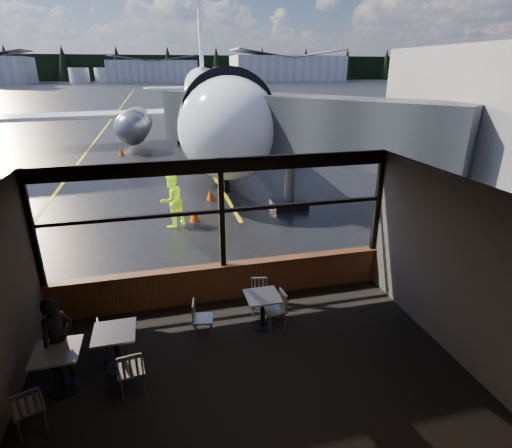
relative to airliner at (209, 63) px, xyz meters
name	(u,v)px	position (x,y,z in m)	size (l,w,h in m)	color
ground_plane	(156,89)	(-2.78, 98.34, -5.75)	(520.00, 520.00, 0.00)	black
carpet_floor	(253,384)	(-2.78, -24.66, -5.74)	(8.00, 6.00, 0.01)	black
ceiling	(252,199)	(-2.78, -24.66, -2.25)	(8.00, 6.00, 0.04)	#38332D
wall_right	(460,273)	(1.22, -24.66, -4.00)	(0.04, 6.00, 3.50)	#49413A
window_sill	(224,282)	(-2.78, -21.66, -5.30)	(8.00, 0.28, 0.90)	#4C2817
window_header	(220,165)	(-2.78, -21.66, -2.40)	(8.00, 0.18, 0.30)	black
mullion_left	(32,231)	(-6.73, -21.66, -3.55)	(0.12, 0.12, 2.60)	black
mullion_centre	(222,215)	(-2.78, -21.66, -3.55)	(0.12, 0.12, 2.60)	black
mullion_right	(377,202)	(1.17, -21.66, -3.55)	(0.12, 0.12, 2.60)	black
window_transom	(222,211)	(-2.78, -21.66, -3.45)	(8.00, 0.10, 0.08)	black
airliner	(209,63)	(0.00, 0.00, 0.00)	(31.36, 37.64, 11.50)	white
jet_bridge	(293,158)	(0.82, -16.16, -3.52)	(8.34, 10.20, 4.45)	#28282A
cafe_table_near	(262,311)	(-2.16, -23.01, -5.36)	(0.71, 0.71, 0.78)	gray
cafe_table_mid	(117,350)	(-5.13, -23.63, -5.33)	(0.76, 0.76, 0.83)	gray
cafe_table_left	(61,371)	(-6.04, -23.97, -5.33)	(0.77, 0.77, 0.84)	#A39D95
chair_near_e	(275,310)	(-1.91, -23.12, -5.31)	(0.48, 0.48, 0.88)	#B8B3A6
chair_near_w	(203,319)	(-3.45, -23.05, -5.32)	(0.47, 0.47, 0.86)	#AAA699
chair_near_n	(260,297)	(-2.09, -22.50, -5.33)	(0.46, 0.46, 0.85)	beige
chair_mid_s	(131,370)	(-4.85, -24.30, -5.29)	(0.51, 0.51, 0.93)	#A9A598
chair_mid_w	(110,338)	(-5.29, -23.22, -5.34)	(0.45, 0.45, 0.83)	beige
chair_left_s	(28,407)	(-6.35, -24.75, -5.30)	(0.50, 0.50, 0.91)	#B8B3A6
passenger	(58,340)	(-6.07, -23.64, -4.93)	(0.60, 0.39, 1.65)	black
ground_crew	(172,200)	(-3.72, -16.37, -4.79)	(0.94, 0.73, 1.93)	#BFF219
cone_nose	(210,194)	(-2.00, -13.57, -5.52)	(0.33, 0.33, 0.47)	orange
cone_wing	(121,151)	(-6.38, -2.54, -5.50)	(0.35, 0.35, 0.49)	#F34507
terminal_annex	(504,143)	(7.22, -19.16, -2.75)	(5.00, 7.00, 6.00)	gray
hangar_mid	(153,70)	(-2.78, 163.34, -0.75)	(38.00, 15.00, 10.00)	silver
hangar_right	(287,68)	(57.22, 156.34, 0.25)	(50.00, 20.00, 12.00)	silver
fuel_tank_a	(79,75)	(-32.78, 160.34, -2.75)	(8.00, 8.00, 6.00)	silver
fuel_tank_b	(105,75)	(-22.78, 160.34, -2.75)	(8.00, 8.00, 6.00)	silver
fuel_tank_c	(129,75)	(-12.78, 160.34, -2.75)	(8.00, 8.00, 6.00)	silver
treeline	(152,68)	(-2.78, 188.34, 0.25)	(360.00, 3.00, 12.00)	black
cone_extra	(194,215)	(-2.94, -16.06, -5.50)	(0.36, 0.36, 0.50)	#D74206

